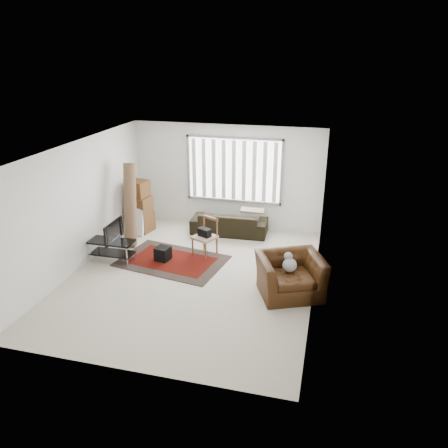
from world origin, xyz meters
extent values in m
plane|color=beige|center=(0.00, 0.00, 0.00)|extent=(6.00, 6.00, 0.00)
cube|color=white|center=(0.00, 0.00, 2.70)|extent=(5.00, 6.00, 0.02)
cube|color=white|center=(0.00, 3.00, 1.35)|extent=(5.00, 0.02, 2.70)
cube|color=white|center=(0.00, -3.00, 1.35)|extent=(5.00, 0.02, 2.70)
cube|color=white|center=(-2.50, 0.00, 1.35)|extent=(0.02, 6.00, 2.70)
cube|color=white|center=(2.50, 0.00, 1.35)|extent=(0.02, 6.00, 2.70)
cube|color=white|center=(0.20, 2.98, 1.55)|extent=(2.40, 0.01, 1.60)
cube|color=gray|center=(0.20, 2.96, 1.55)|extent=(2.52, 0.06, 1.72)
cube|color=white|center=(0.20, 2.92, 1.55)|extent=(2.40, 0.02, 1.55)
cube|color=black|center=(-0.66, 0.55, 0.01)|extent=(2.51, 1.88, 0.02)
cube|color=#4D0C06|center=(-0.66, 0.55, 0.02)|extent=(1.96, 1.33, 0.00)
cube|color=black|center=(-1.95, 0.24, 0.48)|extent=(1.00, 0.45, 0.04)
cube|color=black|center=(-1.95, 0.24, 0.20)|extent=(0.96, 0.42, 0.03)
cylinder|color=#B2B2B7|center=(-2.40, 0.05, 0.25)|extent=(0.03, 0.03, 0.50)
cylinder|color=#B2B2B7|center=(-1.50, 0.05, 0.25)|extent=(0.03, 0.03, 0.50)
cylinder|color=#B2B2B7|center=(-2.40, 0.43, 0.25)|extent=(0.03, 0.03, 0.50)
cylinder|color=#B2B2B7|center=(-1.50, 0.43, 0.25)|extent=(0.03, 0.03, 0.50)
imported|color=black|center=(-1.95, 0.24, 0.73)|extent=(0.10, 0.81, 0.46)
cube|color=black|center=(-0.87, 0.55, 0.17)|extent=(0.35, 0.35, 0.30)
cube|color=brown|center=(-2.07, 2.05, 0.25)|extent=(0.64, 0.60, 0.50)
cube|color=brown|center=(-2.05, 2.02, 0.72)|extent=(0.58, 0.54, 0.45)
cube|color=brown|center=(-2.09, 2.07, 1.15)|extent=(0.53, 0.53, 0.40)
cube|color=silver|center=(-2.14, 1.77, 0.35)|extent=(0.58, 0.29, 0.71)
cylinder|color=brown|center=(-1.97, 1.32, 0.98)|extent=(0.53, 0.96, 1.96)
imported|color=black|center=(0.21, 2.45, 0.37)|extent=(1.98, 0.92, 0.75)
cube|color=#957A62|center=(-0.04, 1.06, 0.44)|extent=(0.62, 0.62, 0.05)
cylinder|color=brown|center=(-0.30, 0.97, 0.22)|extent=(0.04, 0.04, 0.44)
cylinder|color=brown|center=(0.06, 0.80, 0.22)|extent=(0.04, 0.04, 0.44)
cylinder|color=brown|center=(-0.14, 1.33, 0.22)|extent=(0.04, 0.04, 0.44)
cylinder|color=brown|center=(0.22, 1.16, 0.22)|extent=(0.04, 0.04, 0.44)
cube|color=brown|center=(0.05, 1.25, 0.85)|extent=(0.42, 0.22, 0.06)
cube|color=brown|center=(-0.14, 1.34, 0.66)|extent=(0.06, 0.06, 0.44)
cube|color=brown|center=(0.23, 1.17, 0.66)|extent=(0.06, 0.06, 0.44)
cube|color=black|center=(-0.04, 1.06, 0.56)|extent=(0.34, 0.27, 0.19)
imported|color=#3B1F0C|center=(2.05, -0.18, 0.45)|extent=(1.53, 1.45, 0.90)
ellipsoid|color=#59595B|center=(2.05, -0.18, 0.58)|extent=(0.35, 0.39, 0.22)
sphere|color=#59595B|center=(1.98, -0.03, 0.72)|extent=(0.17, 0.17, 0.17)
camera|label=1|loc=(2.66, -7.69, 4.45)|focal=35.00mm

